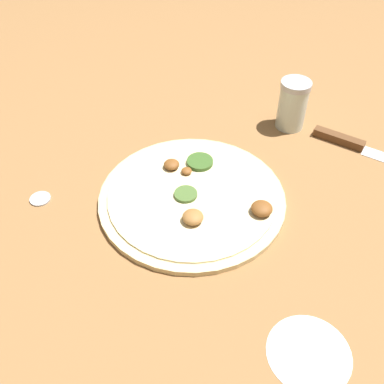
# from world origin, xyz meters

# --- Properties ---
(ground_plane) EXTENTS (3.00, 3.00, 0.00)m
(ground_plane) POSITION_xyz_m (0.00, 0.00, 0.00)
(ground_plane) COLOR olive
(pizza) EXTENTS (0.34, 0.34, 0.03)m
(pizza) POSITION_xyz_m (-0.00, -0.00, 0.01)
(pizza) COLOR beige
(pizza) RESTS_ON ground_plane
(knife) EXTENTS (0.30, 0.08, 0.02)m
(knife) POSITION_xyz_m (-0.15, -0.35, 0.01)
(knife) COLOR silver
(knife) RESTS_ON ground_plane
(spice_jar) EXTENTS (0.06, 0.06, 0.11)m
(spice_jar) POSITION_xyz_m (0.00, -0.32, 0.06)
(spice_jar) COLOR silver
(spice_jar) RESTS_ON ground_plane
(loose_cap) EXTENTS (0.04, 0.04, 0.01)m
(loose_cap) POSITION_xyz_m (0.21, 0.19, 0.00)
(loose_cap) COLOR #B2B2B7
(loose_cap) RESTS_ON ground_plane
(flour_patch) EXTENTS (0.12, 0.12, 0.00)m
(flour_patch) POSITION_xyz_m (-0.32, 0.11, 0.00)
(flour_patch) COLOR white
(flour_patch) RESTS_ON ground_plane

